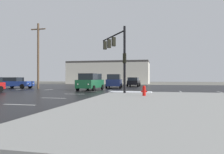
% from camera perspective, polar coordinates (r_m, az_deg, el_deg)
% --- Properties ---
extents(ground_plane, '(120.00, 120.00, 0.00)m').
position_cam_1_polar(ground_plane, '(25.84, -4.88, -3.62)').
color(ground_plane, slate).
extents(road_asphalt, '(44.00, 44.00, 0.02)m').
position_cam_1_polar(road_asphalt, '(25.84, -4.88, -3.60)').
color(road_asphalt, black).
rests_on(road_asphalt, ground_plane).
extents(snow_strip_curbside, '(4.00, 1.60, 0.06)m').
position_cam_1_polar(snow_strip_curbside, '(20.83, 5.00, -3.98)').
color(snow_strip_curbside, white).
rests_on(snow_strip_curbside, sidewalk_corner).
extents(lane_markings, '(36.15, 36.15, 0.01)m').
position_cam_1_polar(lane_markings, '(24.18, -3.13, -3.80)').
color(lane_markings, silver).
rests_on(lane_markings, road_asphalt).
extents(traffic_signal_mast, '(3.54, 5.11, 6.19)m').
position_cam_1_polar(traffic_signal_mast, '(21.69, 1.18, 7.43)').
color(traffic_signal_mast, black).
rests_on(traffic_signal_mast, sidewalk_corner).
extents(fire_hydrant, '(0.48, 0.26, 0.79)m').
position_cam_1_polar(fire_hydrant, '(16.86, 8.59, -3.63)').
color(fire_hydrant, red).
rests_on(fire_hydrant, sidewalk_corner).
extents(strip_building_background, '(20.89, 8.00, 5.79)m').
position_cam_1_polar(strip_building_background, '(56.05, -0.86, 1.19)').
color(strip_building_background, beige).
rests_on(strip_building_background, ground_plane).
extents(sedan_blue, '(4.57, 2.09, 1.58)m').
position_cam_1_polar(sedan_blue, '(33.58, -24.34, -1.36)').
color(sedan_blue, navy).
rests_on(sedan_blue, road_asphalt).
extents(suv_navy, '(2.60, 4.99, 2.03)m').
position_cam_1_polar(suv_navy, '(31.70, 0.64, -1.02)').
color(suv_navy, '#141E47').
rests_on(suv_navy, road_asphalt).
extents(sedan_black, '(2.06, 4.56, 1.58)m').
position_cam_1_polar(sedan_black, '(37.76, 5.82, -1.24)').
color(sedan_black, black).
rests_on(sedan_black, road_asphalt).
extents(suv_green, '(2.31, 4.90, 2.03)m').
position_cam_1_polar(suv_green, '(25.95, -5.77, -1.20)').
color(suv_green, '#195933').
rests_on(suv_green, road_asphalt).
extents(utility_pole_far, '(2.20, 0.28, 9.17)m').
position_cam_1_polar(utility_pole_far, '(31.79, -19.15, 5.69)').
color(utility_pole_far, brown).
rests_on(utility_pole_far, ground_plane).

